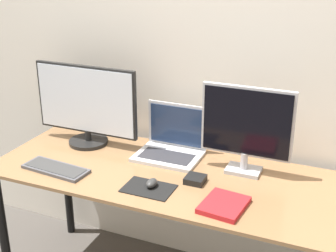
{
  "coord_description": "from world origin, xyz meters",
  "views": [
    {
      "loc": [
        0.83,
        -1.55,
        1.84
      ],
      "look_at": [
        -0.01,
        0.44,
        0.97
      ],
      "focal_mm": 50.0,
      "sensor_mm": 36.0,
      "label": 1
    }
  ],
  "objects_px": {
    "monitor_left": "(86,105)",
    "monitor_right": "(246,127)",
    "laptop": "(172,143)",
    "mouse": "(152,183)",
    "keyboard": "(56,169)",
    "book": "(224,205)",
    "power_brick": "(195,179)"
  },
  "relations": [
    {
      "from": "laptop",
      "to": "book",
      "type": "height_order",
      "value": "laptop"
    },
    {
      "from": "laptop",
      "to": "keyboard",
      "type": "distance_m",
      "value": 0.62
    },
    {
      "from": "power_brick",
      "to": "keyboard",
      "type": "bearing_deg",
      "value": -167.06
    },
    {
      "from": "laptop",
      "to": "mouse",
      "type": "xyz_separation_m",
      "value": [
        0.06,
        -0.38,
        -0.04
      ]
    },
    {
      "from": "book",
      "to": "power_brick",
      "type": "bearing_deg",
      "value": 139.66
    },
    {
      "from": "laptop",
      "to": "keyboard",
      "type": "height_order",
      "value": "laptop"
    },
    {
      "from": "monitor_left",
      "to": "keyboard",
      "type": "distance_m",
      "value": 0.42
    },
    {
      "from": "monitor_right",
      "to": "keyboard",
      "type": "height_order",
      "value": "monitor_right"
    },
    {
      "from": "monitor_right",
      "to": "book",
      "type": "distance_m",
      "value": 0.43
    },
    {
      "from": "monitor_right",
      "to": "laptop",
      "type": "distance_m",
      "value": 0.45
    },
    {
      "from": "laptop",
      "to": "book",
      "type": "distance_m",
      "value": 0.59
    },
    {
      "from": "keyboard",
      "to": "monitor_left",
      "type": "bearing_deg",
      "value": 94.72
    },
    {
      "from": "laptop",
      "to": "book",
      "type": "bearing_deg",
      "value": -44.51
    },
    {
      "from": "laptop",
      "to": "mouse",
      "type": "relative_size",
      "value": 4.54
    },
    {
      "from": "monitor_right",
      "to": "power_brick",
      "type": "height_order",
      "value": "monitor_right"
    },
    {
      "from": "keyboard",
      "to": "book",
      "type": "height_order",
      "value": "book"
    },
    {
      "from": "monitor_left",
      "to": "monitor_right",
      "type": "relative_size",
      "value": 1.37
    },
    {
      "from": "monitor_right",
      "to": "book",
      "type": "bearing_deg",
      "value": -88.93
    },
    {
      "from": "monitor_left",
      "to": "mouse",
      "type": "relative_size",
      "value": 8.18
    },
    {
      "from": "keyboard",
      "to": "book",
      "type": "xyz_separation_m",
      "value": [
        0.88,
        -0.0,
        0.0
      ]
    },
    {
      "from": "mouse",
      "to": "laptop",
      "type": "bearing_deg",
      "value": 98.44
    },
    {
      "from": "monitor_left",
      "to": "mouse",
      "type": "xyz_separation_m",
      "value": [
        0.55,
        -0.33,
        -0.21
      ]
    },
    {
      "from": "monitor_left",
      "to": "keyboard",
      "type": "bearing_deg",
      "value": -85.28
    },
    {
      "from": "monitor_right",
      "to": "monitor_left",
      "type": "bearing_deg",
      "value": -179.99
    },
    {
      "from": "monitor_left",
      "to": "power_brick",
      "type": "xyz_separation_m",
      "value": [
        0.72,
        -0.2,
        -0.21
      ]
    },
    {
      "from": "monitor_left",
      "to": "keyboard",
      "type": "xyz_separation_m",
      "value": [
        0.03,
        -0.36,
        -0.22
      ]
    },
    {
      "from": "monitor_left",
      "to": "book",
      "type": "xyz_separation_m",
      "value": [
        0.91,
        -0.36,
        -0.22
      ]
    },
    {
      "from": "mouse",
      "to": "book",
      "type": "height_order",
      "value": "mouse"
    },
    {
      "from": "monitor_right",
      "to": "keyboard",
      "type": "distance_m",
      "value": 0.97
    },
    {
      "from": "monitor_left",
      "to": "monitor_right",
      "type": "xyz_separation_m",
      "value": [
        0.9,
        0.0,
        0.01
      ]
    },
    {
      "from": "monitor_right",
      "to": "power_brick",
      "type": "distance_m",
      "value": 0.35
    },
    {
      "from": "mouse",
      "to": "power_brick",
      "type": "height_order",
      "value": "mouse"
    }
  ]
}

